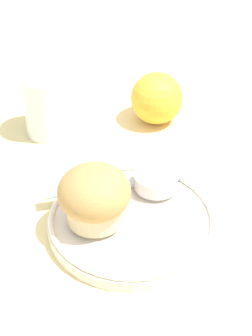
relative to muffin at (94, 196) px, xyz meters
The scene contains 8 objects.
ground_plane 0.08m from the muffin, 11.96° to the left, with size 3.00×3.00×0.00m, color beige.
plate 0.06m from the muffin, ahead, with size 0.20×0.20×0.02m.
muffin is the anchor object (origin of this frame).
cream_ramekin 0.09m from the muffin, 27.49° to the left, with size 0.05×0.05×0.02m.
berry_pair 0.05m from the muffin, 70.65° to the left, with size 0.03×0.01×0.01m.
butter_knife 0.08m from the muffin, 53.33° to the left, with size 0.19×0.02×0.00m.
orange_fruit 0.25m from the muffin, 60.11° to the left, with size 0.08×0.08×0.08m.
juice_glass 0.22m from the muffin, 98.47° to the left, with size 0.07×0.07×0.09m.
Camera 1 is at (-0.12, -0.48, 0.46)m, focal length 60.00 mm.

